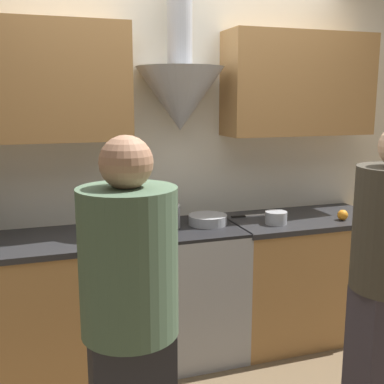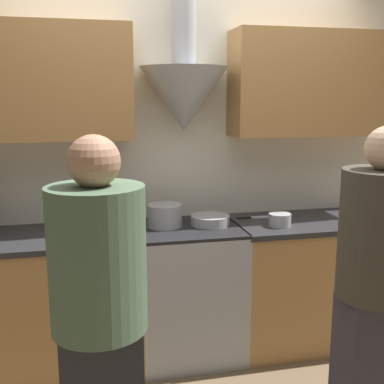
% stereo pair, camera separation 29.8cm
% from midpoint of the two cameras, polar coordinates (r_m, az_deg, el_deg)
% --- Properties ---
extents(ground_plane, '(12.00, 12.00, 0.00)m').
position_cam_midpoint_polar(ground_plane, '(3.20, -1.48, -21.15)').
color(ground_plane, brown).
extents(wall_back, '(8.40, 0.57, 2.60)m').
position_cam_midpoint_polar(wall_back, '(3.27, -6.17, 6.98)').
color(wall_back, silver).
rests_on(wall_back, ground_plane).
extents(counter_left, '(1.58, 0.62, 0.88)m').
position_cam_midpoint_polar(counter_left, '(3.20, -23.45, -13.19)').
color(counter_left, '#B27F47').
rests_on(counter_left, ground_plane).
extents(counter_right, '(1.10, 0.62, 0.88)m').
position_cam_midpoint_polar(counter_right, '(3.59, 10.52, -9.77)').
color(counter_right, '#B27F47').
rests_on(counter_right, ground_plane).
extents(stove_range, '(0.67, 0.60, 0.88)m').
position_cam_midpoint_polar(stove_range, '(3.28, -3.24, -11.59)').
color(stove_range, '#A8AAAF').
rests_on(stove_range, ground_plane).
extents(stock_pot, '(0.23, 0.23, 0.15)m').
position_cam_midpoint_polar(stock_pot, '(3.12, -6.22, -2.89)').
color(stock_pot, '#A8AAAF').
rests_on(stock_pot, stove_range).
extents(mixing_bowl, '(0.26, 0.26, 0.06)m').
position_cam_midpoint_polar(mixing_bowl, '(3.18, -0.79, -3.33)').
color(mixing_bowl, '#A8AAAF').
rests_on(mixing_bowl, stove_range).
extents(orange_fruit, '(0.07, 0.07, 0.07)m').
position_cam_midpoint_polar(orange_fruit, '(3.41, 15.07, -2.68)').
color(orange_fruit, orange).
rests_on(orange_fruit, counter_right).
extents(saucepan, '(0.15, 0.15, 0.08)m').
position_cam_midpoint_polar(saucepan, '(3.22, 7.34, -3.07)').
color(saucepan, '#A8AAAF').
rests_on(saucepan, counter_right).
extents(chefs_knife, '(0.27, 0.04, 0.01)m').
position_cam_midpoint_polar(chefs_knife, '(3.41, 4.39, -2.86)').
color(chefs_knife, silver).
rests_on(chefs_knife, counter_right).
extents(person_foreground_left, '(0.37, 0.37, 1.58)m').
position_cam_midpoint_polar(person_foreground_left, '(1.94, -11.87, -14.98)').
color(person_foreground_left, '#28282D').
rests_on(person_foreground_left, ground_plane).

